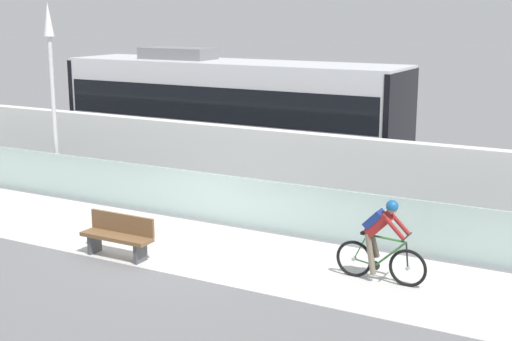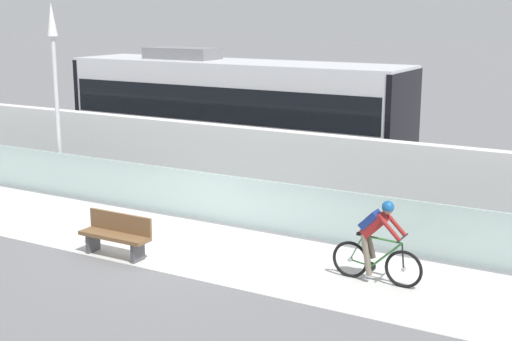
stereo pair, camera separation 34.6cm
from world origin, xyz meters
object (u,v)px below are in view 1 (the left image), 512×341
cyclist_on_bike (381,241)px  lamp_post_antenna (52,74)px  bench (119,235)px  tram (231,111)px

cyclist_on_bike → lamp_post_antenna: (-10.17, 2.15, 2.49)m
lamp_post_antenna → bench: 6.68m
tram → lamp_post_antenna: bearing=-121.1°
tram → cyclist_on_bike: size_ratio=6.25×
lamp_post_antenna → bench: lamp_post_antenna is taller
cyclist_on_bike → bench: bearing=-166.1°
tram → lamp_post_antenna: lamp_post_antenna is taller
lamp_post_antenna → bench: (5.00, -3.44, -2.81)m
bench → cyclist_on_bike: bearing=13.9°
lamp_post_antenna → bench: size_ratio=3.25×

